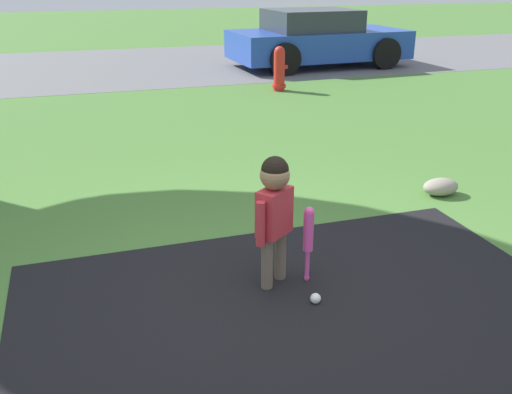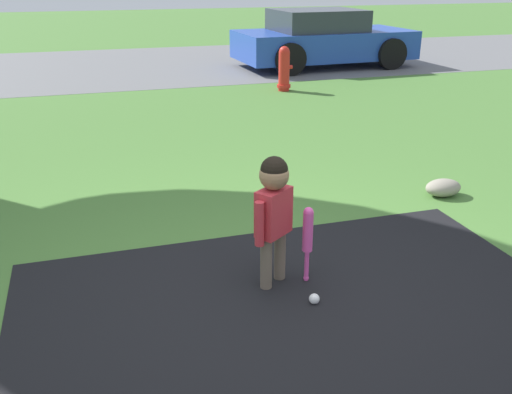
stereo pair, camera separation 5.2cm
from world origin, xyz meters
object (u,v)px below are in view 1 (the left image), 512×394
(baseball_bat, at_px, (308,234))
(sports_ball, at_px, (316,298))
(child, at_px, (275,203))
(fire_hydrant, at_px, (279,69))
(parked_car, at_px, (317,39))

(baseball_bat, relative_size, sports_ball, 7.95)
(child, relative_size, fire_hydrant, 1.18)
(sports_ball, relative_size, fire_hydrant, 0.09)
(sports_ball, bearing_deg, fire_hydrant, 71.87)
(child, distance_m, fire_hydrant, 6.85)
(sports_ball, xyz_separation_m, fire_hydrant, (2.21, 6.75, 0.35))
(child, bearing_deg, parked_car, 28.99)
(child, bearing_deg, baseball_bat, -45.10)
(baseball_bat, xyz_separation_m, parked_car, (3.91, 8.83, 0.23))
(baseball_bat, bearing_deg, parked_car, 66.13)
(parked_car, bearing_deg, baseball_bat, -116.37)
(parked_car, bearing_deg, fire_hydrant, -128.97)
(child, distance_m, parked_car, 9.72)
(fire_hydrant, xyz_separation_m, parked_car, (1.76, 2.38, 0.21))
(child, xyz_separation_m, parked_car, (4.15, 8.80, -0.01))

